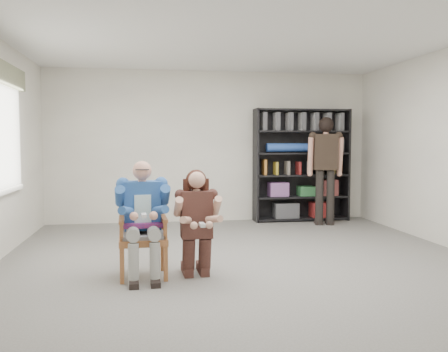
{
  "coord_description": "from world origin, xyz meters",
  "views": [
    {
      "loc": [
        -1.13,
        -5.3,
        1.47
      ],
      "look_at": [
        -0.2,
        0.6,
        1.05
      ],
      "focal_mm": 38.0,
      "sensor_mm": 36.0,
      "label": 1
    }
  ],
  "objects": [
    {
      "name": "room_shell",
      "position": [
        0.0,
        0.0,
        1.4
      ],
      "size": [
        6.0,
        7.0,
        2.8
      ],
      "primitive_type": null,
      "color": "silver",
      "rests_on": "ground"
    },
    {
      "name": "floor",
      "position": [
        0.0,
        0.0,
        0.0
      ],
      "size": [
        6.0,
        7.0,
        0.01
      ],
      "primitive_type": "cube",
      "color": "slate",
      "rests_on": "ground"
    },
    {
      "name": "window_left",
      "position": [
        -2.95,
        1.0,
        1.63
      ],
      "size": [
        0.16,
        2.0,
        1.75
      ],
      "primitive_type": null,
      "color": "white",
      "rests_on": "room_shell"
    },
    {
      "name": "armchair",
      "position": [
        -1.21,
        -0.11,
        0.49
      ],
      "size": [
        0.6,
        0.58,
        0.99
      ],
      "primitive_type": null,
      "rotation": [
        0.0,
        0.0,
        0.05
      ],
      "color": "brown",
      "rests_on": "floor"
    },
    {
      "name": "seated_man",
      "position": [
        -1.21,
        -0.11,
        0.64
      ],
      "size": [
        0.59,
        0.8,
        1.29
      ],
      "primitive_type": null,
      "rotation": [
        0.0,
        0.0,
        0.05
      ],
      "color": "#1D4D91",
      "rests_on": "floor"
    },
    {
      "name": "kneeling_woman",
      "position": [
        -0.63,
        -0.23,
        0.59
      ],
      "size": [
        0.53,
        0.81,
        1.18
      ],
      "primitive_type": null,
      "rotation": [
        0.0,
        0.0,
        0.05
      ],
      "color": "#3C201D",
      "rests_on": "floor"
    },
    {
      "name": "bookshelf",
      "position": [
        1.7,
        3.28,
        1.05
      ],
      "size": [
        1.8,
        0.38,
        2.1
      ],
      "primitive_type": null,
      "color": "black",
      "rests_on": "floor"
    },
    {
      "name": "standing_man",
      "position": [
        1.96,
        2.73,
        0.95
      ],
      "size": [
        0.64,
        0.42,
        1.91
      ],
      "primitive_type": null,
      "rotation": [
        0.0,
        0.0,
        -0.17
      ],
      "color": "#2C211A",
      "rests_on": "floor"
    }
  ]
}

